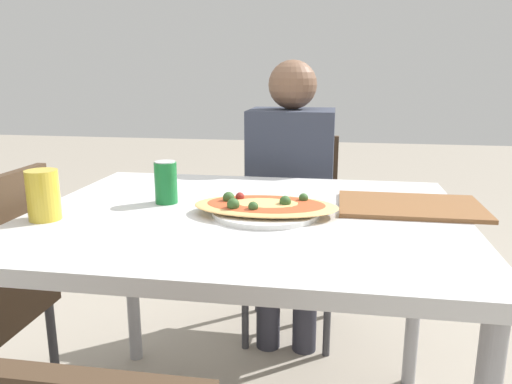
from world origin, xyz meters
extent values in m
cube|color=silver|center=(0.00, 0.00, 0.75)|extent=(1.19, 0.95, 0.04)
cylinder|color=#99999E|center=(-0.54, 0.42, 0.36)|extent=(0.05, 0.05, 0.73)
cylinder|color=#99999E|center=(0.54, 0.42, 0.36)|extent=(0.05, 0.05, 0.73)
cube|color=#3F2D1E|center=(0.06, 0.74, 0.42)|extent=(0.40, 0.40, 0.04)
cube|color=#3F2D1E|center=(0.06, 0.92, 0.66)|extent=(0.38, 0.03, 0.42)
cylinder|color=#38383D|center=(0.23, 0.57, 0.20)|extent=(0.03, 0.03, 0.40)
cylinder|color=#38383D|center=(-0.11, 0.57, 0.20)|extent=(0.03, 0.03, 0.40)
cylinder|color=#38383D|center=(0.23, 0.91, 0.20)|extent=(0.03, 0.03, 0.40)
cylinder|color=#38383D|center=(-0.11, 0.91, 0.20)|extent=(0.03, 0.03, 0.40)
cube|color=#3F2D1E|center=(-0.67, -0.09, 0.66)|extent=(0.03, 0.38, 0.42)
cylinder|color=#38383D|center=(-0.69, 0.08, 0.20)|extent=(0.03, 0.03, 0.40)
cylinder|color=#2D2D38|center=(0.14, 0.60, 0.22)|extent=(0.10, 0.10, 0.44)
cylinder|color=#2D2D38|center=(-0.02, 0.60, 0.22)|extent=(0.10, 0.10, 0.44)
cube|color=#333847|center=(0.06, 0.71, 0.72)|extent=(0.34, 0.27, 0.55)
sphere|color=brown|center=(0.06, 0.71, 1.09)|extent=(0.19, 0.19, 0.19)
cylinder|color=white|center=(0.06, -0.01, 0.77)|extent=(0.29, 0.29, 0.01)
ellipsoid|color=#E0AD66|center=(0.06, -0.01, 0.79)|extent=(0.40, 0.24, 0.02)
ellipsoid|color=#C14C28|center=(0.06, -0.01, 0.80)|extent=(0.33, 0.19, 0.01)
sphere|color=maroon|center=(-0.02, 0.03, 0.80)|extent=(0.02, 0.02, 0.02)
sphere|color=#335928|center=(0.11, -0.01, 0.81)|extent=(0.03, 0.03, 0.03)
sphere|color=#335928|center=(-0.02, -0.07, 0.81)|extent=(0.03, 0.03, 0.03)
sphere|color=#335928|center=(0.03, -0.07, 0.80)|extent=(0.03, 0.03, 0.03)
sphere|color=#335928|center=(-0.05, 0.00, 0.81)|extent=(0.03, 0.03, 0.03)
sphere|color=#335928|center=(0.16, 0.04, 0.80)|extent=(0.03, 0.03, 0.03)
cylinder|color=#197233|center=(-0.25, 0.06, 0.83)|extent=(0.07, 0.07, 0.12)
cylinder|color=silver|center=(-0.25, 0.06, 0.89)|extent=(0.06, 0.06, 0.00)
cylinder|color=gold|center=(-0.51, -0.15, 0.83)|extent=(0.08, 0.08, 0.13)
cube|color=brown|center=(0.46, 0.12, 0.77)|extent=(0.40, 0.27, 0.01)
camera|label=1|loc=(0.24, -1.31, 1.15)|focal=35.00mm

